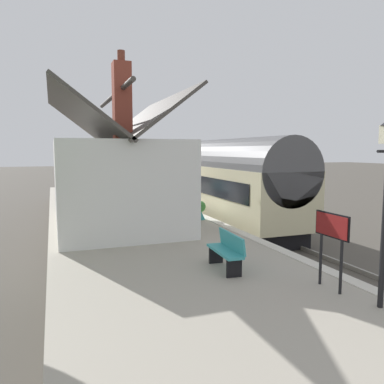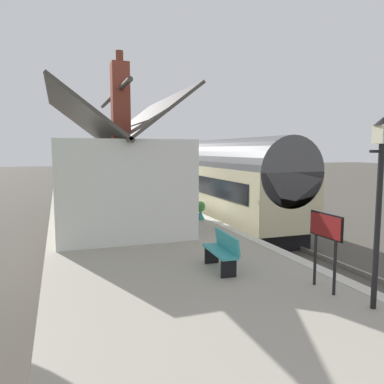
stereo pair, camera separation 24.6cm
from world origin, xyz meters
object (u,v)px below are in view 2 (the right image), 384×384
Objects in this scene: planter_by_door at (78,198)px; planter_edge_far at (113,189)px; planter_edge_near at (143,189)px; planter_corner_building at (200,210)px; planter_bench_right at (91,190)px; lamp_post_platform at (380,176)px; planter_under_sign at (172,208)px; bench_platform_end at (222,250)px; station_sign_board at (326,232)px; train at (230,182)px; bench_by_lamp at (129,192)px; station_building at (115,180)px.

planter_edge_far is at bearing -29.30° from planter_by_door.
planter_corner_building reaches higher than planter_edge_near.
lamp_post_platform reaches higher than planter_bench_right.
planter_corner_building is at bearing -129.46° from planter_under_sign.
planter_corner_building is (-9.51, -0.32, 0.02)m from planter_edge_near.
bench_platform_end is 6.54m from planter_corner_building.
planter_edge_near is 0.21× the size of lamp_post_platform.
planter_corner_building is 8.20m from station_sign_board.
train is at bearing -107.62° from planter_by_door.
station_sign_board reaches higher than planter_edge_near.
planter_bench_right is 10.88m from planter_corner_building.
planter_edge_near is 18.83m from lamp_post_platform.
planter_under_sign is at bearing -137.43° from planter_by_door.
planter_corner_building is at bearing -165.33° from bench_by_lamp.
lamp_post_platform reaches higher than train.
bench_platform_end is 15.86m from planter_edge_near.
lamp_post_platform is at bearing -162.37° from planter_by_door.
station_building is 9.29× the size of planter_corner_building.
station_building is 8.64m from station_sign_board.
train is at bearing -12.63° from lamp_post_platform.
planter_edge_far is 18.18m from lamp_post_platform.
planter_under_sign is 0.25× the size of lamp_post_platform.
train is 7.92m from planter_edge_far.
planter_edge_near is 0.46× the size of station_sign_board.
planter_edge_near is (2.89, -1.41, -0.11)m from bench_by_lamp.
planter_under_sign is (0.87, -2.45, -1.29)m from station_building.
planter_bench_right is 18.73m from station_sign_board.
lamp_post_platform reaches higher than bench_by_lamp.
lamp_post_platform reaches higher than planter_edge_near.
lamp_post_platform is at bearing -175.32° from planter_under_sign.
bench_platform_end reaches higher than planter_under_sign.
bench_platform_end reaches higher than planter_corner_building.
bench_platform_end is 0.90× the size of station_sign_board.
planter_edge_far reaches higher than planter_bench_right.
planter_edge_near is 0.95× the size of planter_corner_building.
station_building reaches higher than lamp_post_platform.
planter_edge_far is at bearing 14.88° from planter_corner_building.
train is at bearing -26.02° from bench_platform_end.
station_building is at bearing -179.47° from planter_bench_right.
station_sign_board reaches higher than planter_corner_building.
lamp_post_platform reaches higher than planter_edge_far.
bench_platform_end is 2.46m from station_sign_board.
planter_by_door is (-4.02, 2.26, 0.04)m from planter_edge_far.
lamp_post_platform is at bearing 167.37° from train.
bench_by_lamp is (6.69, -1.69, -1.24)m from station_building.
station_building is at bearing 91.19° from planter_corner_building.
planter_under_sign is 0.97× the size of planter_edge_far.
bench_platform_end is 1.67× the size of planter_under_sign.
planter_corner_building is at bearing -165.12° from planter_edge_far.
bench_platform_end is at bearing 173.20° from planter_under_sign.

